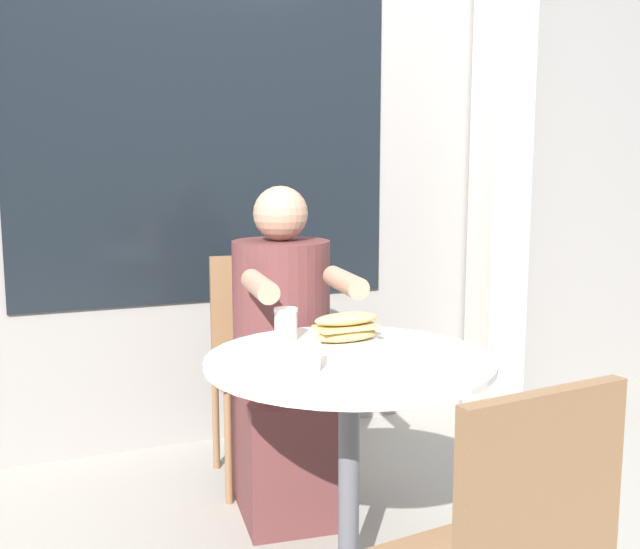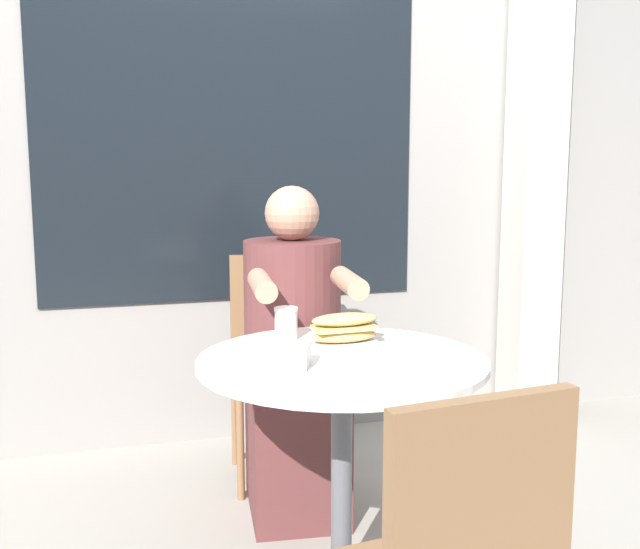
% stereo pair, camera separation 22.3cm
% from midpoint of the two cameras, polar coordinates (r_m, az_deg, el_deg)
% --- Properties ---
extents(storefront_wall, '(8.00, 0.09, 2.80)m').
position_cam_midpoint_polar(storefront_wall, '(3.33, -9.65, 11.26)').
color(storefront_wall, gray).
rests_on(storefront_wall, ground_plane).
extents(lattice_pillar, '(0.21, 0.21, 2.40)m').
position_cam_midpoint_polar(lattice_pillar, '(3.70, 11.90, 7.81)').
color(lattice_pillar, '#B2ADA3').
rests_on(lattice_pillar, ground_plane).
extents(cafe_table, '(0.80, 0.80, 0.71)m').
position_cam_midpoint_polar(cafe_table, '(2.12, -0.82, -11.12)').
color(cafe_table, beige).
rests_on(cafe_table, ground_plane).
extents(diner_chair, '(0.42, 0.42, 0.87)m').
position_cam_midpoint_polar(diner_chair, '(2.98, -6.86, -5.39)').
color(diner_chair, brown).
rests_on(diner_chair, ground_plane).
extents(seated_diner, '(0.40, 0.63, 1.16)m').
position_cam_midpoint_polar(seated_diner, '(2.66, -5.17, -7.54)').
color(seated_diner, brown).
rests_on(seated_diner, ground_plane).
extents(sandwich_on_plate, '(0.20, 0.20, 0.09)m').
position_cam_midpoint_polar(sandwich_on_plate, '(2.20, -0.88, -4.28)').
color(sandwich_on_plate, white).
rests_on(sandwich_on_plate, cafe_table).
extents(drink_cup, '(0.07, 0.07, 0.10)m').
position_cam_midpoint_polar(drink_cup, '(2.26, -5.45, -3.81)').
color(drink_cup, silver).
rests_on(drink_cup, cafe_table).
extents(napkin_box, '(0.12, 0.12, 0.06)m').
position_cam_midpoint_polar(napkin_box, '(1.97, -4.54, -6.28)').
color(napkin_box, silver).
rests_on(napkin_box, cafe_table).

